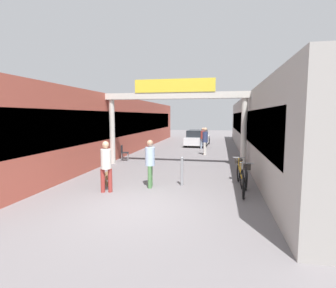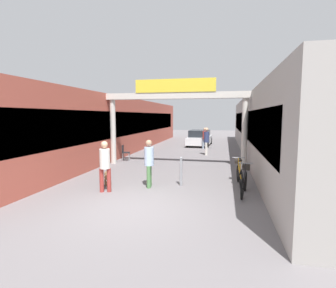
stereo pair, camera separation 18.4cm
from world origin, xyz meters
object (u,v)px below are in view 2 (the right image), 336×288
at_px(dog_on_leash, 107,177).
at_px(bollard_post_metal, 181,171).
at_px(pedestrian_with_dog, 105,163).
at_px(pedestrian_companion, 149,160).
at_px(pedestrian_carrying_crate, 207,139).
at_px(bicycle_black_nearest, 244,181).
at_px(bicycle_orange_second, 239,173).
at_px(cafe_chair_black_nearer, 125,151).
at_px(parked_car_white, 200,138).
at_px(pedestrian_elderly_walking, 205,137).

distance_m(dog_on_leash, bollard_post_metal, 2.73).
relative_size(pedestrian_with_dog, bollard_post_metal, 1.60).
distance_m(pedestrian_companion, pedestrian_carrying_crate, 8.32).
xyz_separation_m(pedestrian_with_dog, pedestrian_carrying_crate, (2.72, 9.06, 0.05)).
bearing_deg(pedestrian_companion, bicycle_black_nearest, -2.35).
bearing_deg(pedestrian_companion, pedestrian_carrying_crate, 79.93).
xyz_separation_m(bicycle_orange_second, cafe_chair_black_nearer, (-6.06, 3.98, 0.10)).
distance_m(pedestrian_with_dog, bicycle_orange_second, 4.84).
xyz_separation_m(bicycle_orange_second, parked_car_white, (-2.63, 12.49, 0.21)).
bearing_deg(parked_car_white, dog_on_leash, -98.94).
relative_size(pedestrian_with_dog, parked_car_white, 0.42).
bearing_deg(bollard_post_metal, pedestrian_companion, -157.36).
distance_m(bollard_post_metal, parked_car_white, 13.10).
relative_size(pedestrian_carrying_crate, dog_on_leash, 2.77).
xyz_separation_m(pedestrian_companion, pedestrian_carrying_crate, (1.45, 8.19, 0.05)).
bearing_deg(pedestrian_carrying_crate, dog_on_leash, -110.55).
height_order(pedestrian_with_dog, bicycle_orange_second, pedestrian_with_dog).
distance_m(pedestrian_elderly_walking, bicycle_orange_second, 10.59).
relative_size(pedestrian_companion, pedestrian_elderly_walking, 1.04).
bearing_deg(bicycle_black_nearest, dog_on_leash, 178.22).
bearing_deg(pedestrian_companion, dog_on_leash, 179.38).
bearing_deg(bollard_post_metal, parked_car_white, 92.43).
xyz_separation_m(pedestrian_carrying_crate, bicycle_orange_second, (1.69, -7.15, -0.59)).
relative_size(pedestrian_carrying_crate, bollard_post_metal, 1.67).
distance_m(bollard_post_metal, cafe_chair_black_nearer, 6.07).
distance_m(bicycle_black_nearest, parked_car_white, 13.93).
xyz_separation_m(bicycle_orange_second, bollard_post_metal, (-2.08, -0.60, 0.10)).
bearing_deg(pedestrian_carrying_crate, pedestrian_with_dog, -106.72).
height_order(pedestrian_companion, bollard_post_metal, pedestrian_companion).
bearing_deg(bicycle_black_nearest, pedestrian_with_dog, -170.76).
relative_size(pedestrian_with_dog, pedestrian_elderly_walking, 1.05).
xyz_separation_m(dog_on_leash, bollard_post_metal, (2.68, 0.43, 0.26)).
height_order(pedestrian_elderly_walking, bicycle_black_nearest, pedestrian_elderly_walking).
bearing_deg(cafe_chair_black_nearer, bicycle_black_nearest, -39.91).
xyz_separation_m(bicycle_black_nearest, cafe_chair_black_nearer, (-6.16, 5.15, 0.10)).
height_order(pedestrian_carrying_crate, cafe_chair_black_nearer, pedestrian_carrying_crate).
height_order(pedestrian_with_dog, pedestrian_carrying_crate, pedestrian_carrying_crate).
xyz_separation_m(pedestrian_with_dog, pedestrian_elderly_walking, (2.37, 12.29, -0.05)).
relative_size(pedestrian_companion, bicycle_orange_second, 1.00).
xyz_separation_m(cafe_chair_black_nearer, parked_car_white, (3.43, 8.51, 0.10)).
height_order(bicycle_black_nearest, bollard_post_metal, bollard_post_metal).
relative_size(bicycle_black_nearest, bicycle_orange_second, 0.99).
bearing_deg(pedestrian_companion, cafe_chair_black_nearer, 120.13).
bearing_deg(dog_on_leash, bicycle_black_nearest, -1.78).
relative_size(dog_on_leash, bicycle_orange_second, 0.38).
distance_m(pedestrian_companion, parked_car_white, 13.54).
bearing_deg(pedestrian_carrying_crate, bicycle_black_nearest, -77.85).
relative_size(pedestrian_carrying_crate, bicycle_orange_second, 1.05).
height_order(pedestrian_companion, pedestrian_elderly_walking, pedestrian_companion).
distance_m(pedestrian_with_dog, pedestrian_carrying_crate, 9.46).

